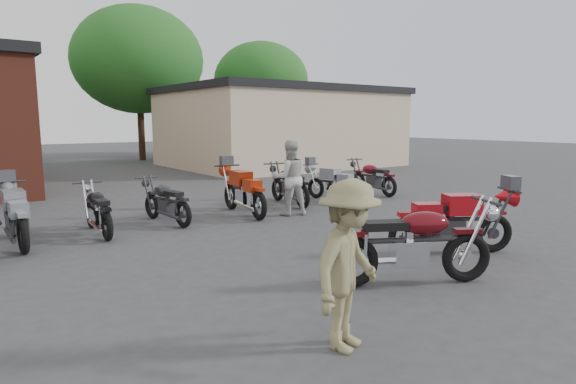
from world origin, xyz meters
TOP-DOWN VIEW (x-y plane):
  - ground at (0.00, 0.00)m, footprint 90.00×90.00m
  - stucco_building at (8.50, 15.00)m, footprint 10.00×8.00m
  - tree_2 at (4.00, 22.00)m, footprint 7.04×7.04m
  - tree_3 at (12.00, 22.00)m, footprint 6.08×6.08m
  - vintage_motorcycle at (-0.25, -0.57)m, footprint 2.29×1.67m
  - sportbike at (1.50, 0.04)m, footprint 2.14×1.62m
  - helmet at (-1.06, 0.07)m, footprint 0.35×0.35m
  - person_light at (1.27, 4.34)m, footprint 1.03×0.91m
  - person_tan at (-2.24, -1.40)m, footprint 1.23×0.97m
  - row_bike_1 at (-4.30, 4.99)m, footprint 0.67×2.03m
  - row_bike_2 at (-2.89, 5.00)m, footprint 0.67×1.83m
  - row_bike_3 at (-1.42, 5.20)m, footprint 0.82×1.87m
  - row_bike_4 at (0.43, 5.03)m, footprint 0.92×2.18m
  - row_bike_5 at (2.10, 5.50)m, footprint 0.95×2.06m
  - row_bike_6 at (3.42, 5.24)m, footprint 0.88×1.93m
  - row_bike_7 at (5.23, 5.49)m, footprint 0.81×1.97m

SIDE VIEW (x-z plane):
  - ground at x=0.00m, z-range 0.00..0.00m
  - helmet at x=-1.06m, z-range 0.00..0.26m
  - row_bike_3 at x=-1.42m, z-range 0.00..1.05m
  - row_bike_2 at x=-2.89m, z-range 0.00..1.05m
  - row_bike_6 at x=3.42m, z-range 0.00..1.08m
  - row_bike_7 at x=5.23m, z-range 0.00..1.11m
  - row_bike_5 at x=2.10m, z-range 0.00..1.15m
  - row_bike_1 at x=-4.30m, z-range 0.00..1.18m
  - sportbike at x=1.50m, z-range 0.00..1.20m
  - row_bike_4 at x=0.43m, z-range 0.00..1.23m
  - vintage_motorcycle at x=-0.25m, z-range 0.00..1.28m
  - person_tan at x=-2.24m, z-range 0.00..1.67m
  - person_light at x=1.27m, z-range 0.00..1.76m
  - stucco_building at x=8.50m, z-range 0.00..3.50m
  - tree_3 at x=12.00m, z-range 0.00..7.60m
  - tree_2 at x=4.00m, z-range 0.00..8.80m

